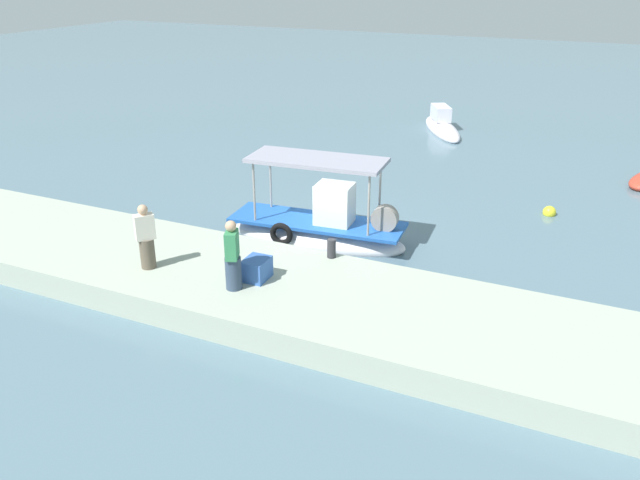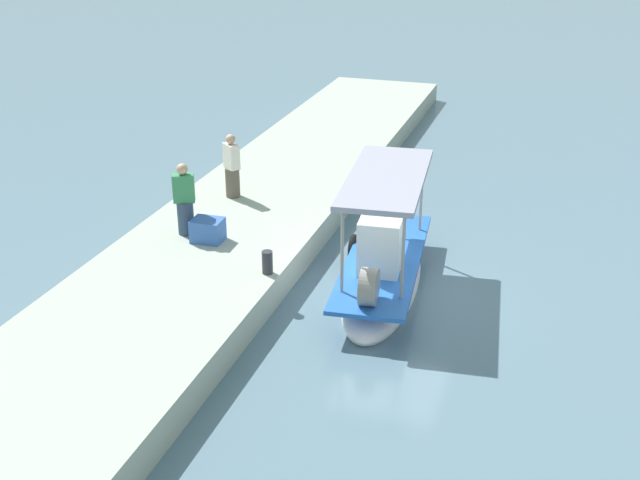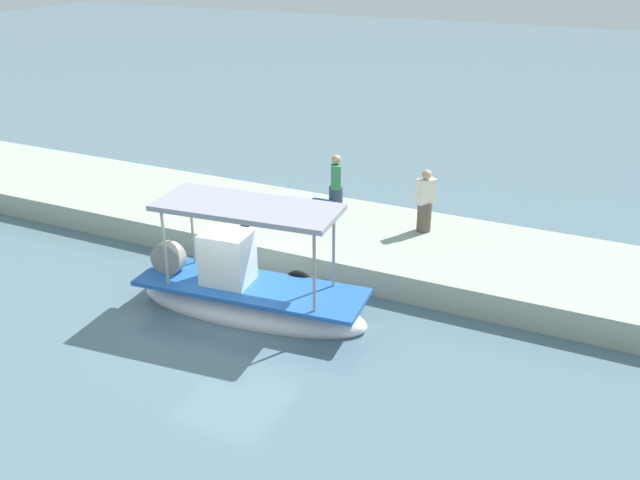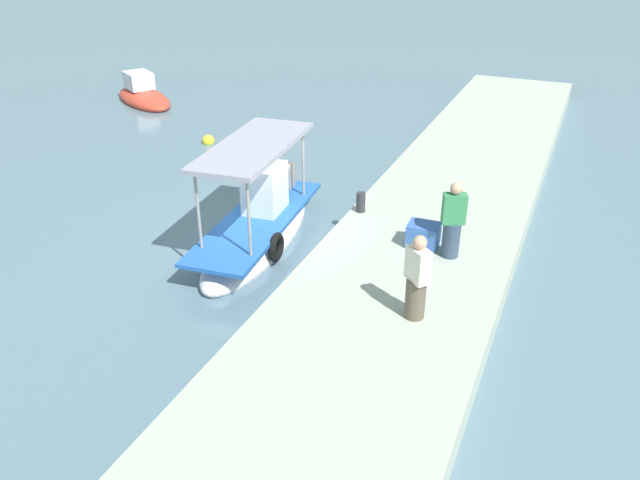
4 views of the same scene
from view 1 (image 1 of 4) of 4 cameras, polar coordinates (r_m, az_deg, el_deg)
name	(u,v)px [view 1 (image 1 of 4)]	position (r m, az deg, el deg)	size (l,w,h in m)	color
ground_plane	(333,240)	(20.77, 1.10, 0.03)	(120.00, 120.00, 0.00)	slate
dock_quay	(261,290)	(16.99, -5.13, -4.35)	(36.00, 4.38, 0.70)	#A4AE9C
main_fishing_boat	(320,228)	(20.40, -0.02, 1.08)	(5.82, 2.19, 3.07)	white
fisherman_near_bollard	(146,240)	(17.58, -14.94, 0.04)	(0.55, 0.56, 1.76)	brown
fisherman_by_crate	(233,258)	(16.02, -7.63, -1.60)	(0.52, 0.58, 1.80)	#324359
mooring_bollard	(331,248)	(17.78, 1.00, -0.74)	(0.24, 0.24, 0.53)	#2D2D33
cargo_crate	(256,269)	(16.66, -5.56, -2.53)	(0.73, 0.58, 0.55)	#3661AF
marker_buoy	(549,212)	(24.12, 19.38, 2.29)	(0.46, 0.46, 0.46)	yellow
moored_boat_near	(442,127)	(34.80, 10.60, 9.70)	(3.64, 5.16, 1.46)	white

